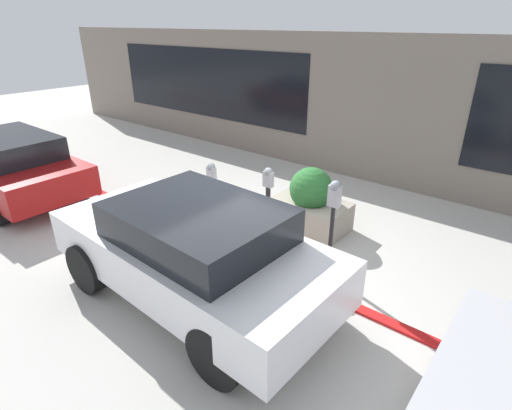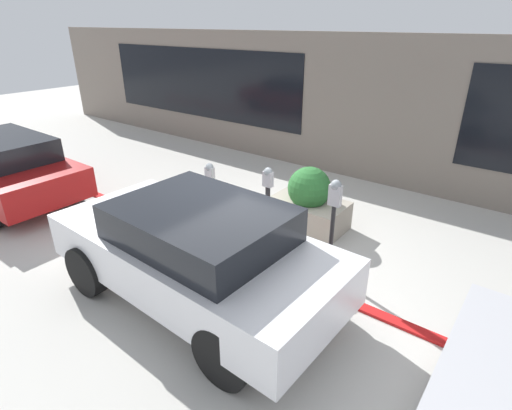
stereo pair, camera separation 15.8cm
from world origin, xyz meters
name	(u,v)px [view 1 (the left image)]	position (x,y,z in m)	size (l,w,h in m)	color
ground_plane	(252,258)	(0.00, 0.00, 0.00)	(40.00, 40.00, 0.00)	beige
curb_strip	(249,259)	(0.00, 0.08, 0.02)	(24.50, 0.16, 0.04)	red
building_facade	(379,112)	(0.00, -4.47, 1.65)	(24.50, 0.17, 3.28)	slate
parking_meter_nearest	(333,210)	(-1.17, -0.39, 1.08)	(0.18, 0.15, 1.52)	#232326
parking_meter_second	(268,201)	(-0.06, -0.33, 0.92)	(0.16, 0.13, 1.48)	#232326
parking_meter_middle	(212,186)	(1.17, -0.32, 0.87)	(0.16, 0.14, 1.29)	#232326
planter_box	(310,204)	(-0.14, -1.49, 0.48)	(1.36, 0.88, 1.17)	#A39989
parked_car_middle	(193,249)	(-0.03, 1.25, 0.77)	(4.13, 1.94, 1.43)	silver
parked_car_rear	(9,164)	(5.73, 1.27, 0.71)	(4.28, 1.79, 1.35)	maroon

